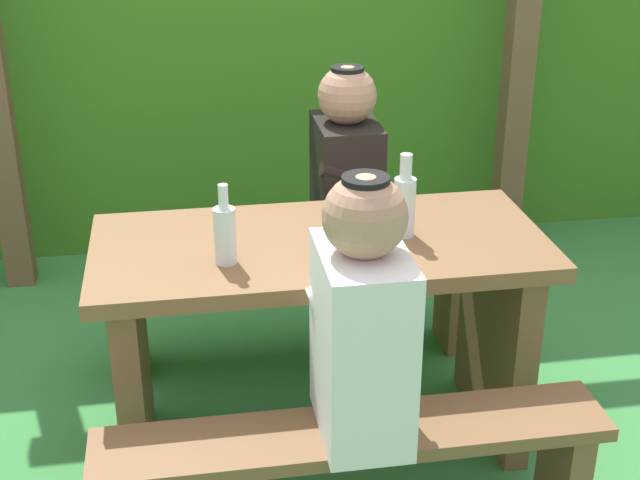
# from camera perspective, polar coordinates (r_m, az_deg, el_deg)

# --- Properties ---
(ground_plane) EXTENTS (12.00, 12.00, 0.00)m
(ground_plane) POSITION_cam_1_polar(r_m,az_deg,el_deg) (3.13, -0.00, -12.58)
(ground_plane) COLOR #3B8641
(hedge_backdrop) EXTENTS (6.40, 0.75, 2.00)m
(hedge_backdrop) POSITION_cam_1_polar(r_m,az_deg,el_deg) (4.61, -4.28, 13.23)
(hedge_backdrop) COLOR #3C7A1E
(hedge_backdrop) RESTS_ON ground_plane
(pergola_post_right) EXTENTS (0.12, 0.12, 1.93)m
(pergola_post_right) POSITION_cam_1_polar(r_m,az_deg,el_deg) (4.28, 12.63, 11.44)
(pergola_post_right) COLOR brown
(pergola_post_right) RESTS_ON ground_plane
(picnic_table) EXTENTS (1.40, 0.64, 0.75)m
(picnic_table) POSITION_cam_1_polar(r_m,az_deg,el_deg) (2.85, -0.00, -4.38)
(picnic_table) COLOR brown
(picnic_table) RESTS_ON ground_plane
(bench_near) EXTENTS (1.40, 0.24, 0.44)m
(bench_near) POSITION_cam_1_polar(r_m,az_deg,el_deg) (2.51, 2.11, -14.21)
(bench_near) COLOR brown
(bench_near) RESTS_ON ground_plane
(bench_far) EXTENTS (1.40, 0.24, 0.44)m
(bench_far) POSITION_cam_1_polar(r_m,az_deg,el_deg) (3.42, -1.51, -2.93)
(bench_far) COLOR brown
(bench_far) RESTS_ON ground_plane
(person_white_shirt) EXTENTS (0.25, 0.35, 0.72)m
(person_white_shirt) POSITION_cam_1_polar(r_m,az_deg,el_deg) (2.26, 2.72, -5.08)
(person_white_shirt) COLOR white
(person_white_shirt) RESTS_ON bench_near
(person_black_coat) EXTENTS (0.25, 0.35, 0.72)m
(person_black_coat) POSITION_cam_1_polar(r_m,az_deg,el_deg) (3.27, 1.70, 4.40)
(person_black_coat) COLOR black
(person_black_coat) RESTS_ON bench_far
(drinking_glass) EXTENTS (0.07, 0.07, 0.09)m
(drinking_glass) POSITION_cam_1_polar(r_m,az_deg,el_deg) (2.83, 2.63, 1.79)
(drinking_glass) COLOR silver
(drinking_glass) RESTS_ON picnic_table
(bottle_left) EXTENTS (0.07, 0.07, 0.27)m
(bottle_left) POSITION_cam_1_polar(r_m,az_deg,el_deg) (2.75, 5.42, 2.38)
(bottle_left) COLOR silver
(bottle_left) RESTS_ON picnic_table
(bottle_right) EXTENTS (0.07, 0.07, 0.24)m
(bottle_right) POSITION_cam_1_polar(r_m,az_deg,el_deg) (2.57, -6.09, 0.46)
(bottle_right) COLOR silver
(bottle_right) RESTS_ON picnic_table
(cell_phone) EXTENTS (0.11, 0.16, 0.01)m
(cell_phone) POSITION_cam_1_polar(r_m,az_deg,el_deg) (2.77, 1.90, 0.32)
(cell_phone) COLOR black
(cell_phone) RESTS_ON picnic_table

